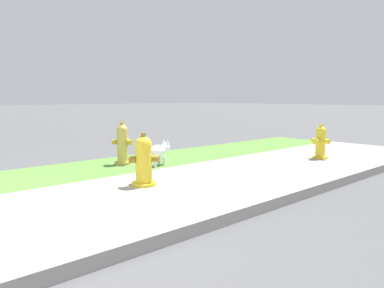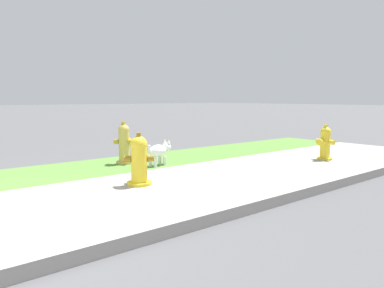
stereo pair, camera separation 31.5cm
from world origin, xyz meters
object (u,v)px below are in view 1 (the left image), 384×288
Objects in this scene: fire_hydrant_at_driveway at (144,161)px; fire_hydrant_far_end at (123,144)px; fire_hydrant_by_grass_verge at (320,142)px; small_white_dog at (159,151)px.

fire_hydrant_far_end reaches higher than fire_hydrant_at_driveway.
fire_hydrant_at_driveway is at bearing 84.75° from fire_hydrant_by_grass_verge.
fire_hydrant_by_grass_verge is at bearing -42.84° from small_white_dog.
fire_hydrant_far_end reaches higher than small_white_dog.
small_white_dog is at bearing 1.54° from fire_hydrant_far_end.
fire_hydrant_at_driveway is 1.06× the size of fire_hydrant_by_grass_verge.
small_white_dog is (0.38, -0.54, -0.10)m from fire_hydrant_far_end.
fire_hydrant_far_end is 3.72m from fire_hydrant_by_grass_verge.
fire_hydrant_at_driveway is 1.30× the size of small_white_dog.
small_white_dog is at bearing 62.77° from fire_hydrant_by_grass_verge.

